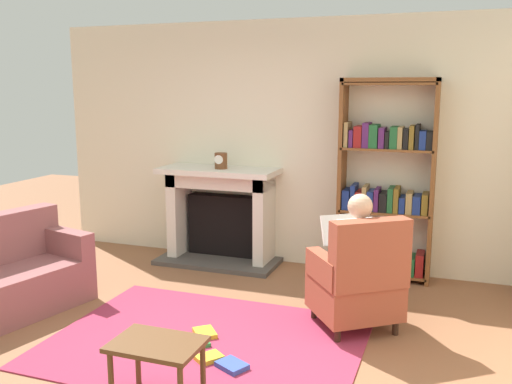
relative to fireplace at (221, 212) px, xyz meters
The scene contains 10 objects.
ground 2.47m from the fireplace, 72.80° to the right, with size 14.00×14.00×0.00m, color brown.
back_wall 1.08m from the fireplace, 19.51° to the left, with size 5.60×0.10×2.70m, color beige.
area_rug 2.20m from the fireplace, 70.41° to the right, with size 2.40×1.80×0.01m, color #9B2D49.
fireplace is the anchor object (origin of this frame).
mantel_clock 0.61m from the fireplace, 66.36° to the right, with size 0.14×0.14×0.18m.
bookshelf 1.86m from the fireplace, ahead, with size 0.96×0.32×2.07m.
armchair_reading 2.26m from the fireplace, 37.29° to the right, with size 0.88×0.88×0.97m.
seated_reader 2.14m from the fireplace, 36.40° to the right, with size 0.56×0.59×1.14m.
side_table 3.01m from the fireplace, 74.55° to the right, with size 0.56×0.39×0.42m.
scattered_books 2.36m from the fireplace, 68.85° to the right, with size 0.66×0.67×0.04m.
Camera 1 is at (1.74, -3.41, 1.96)m, focal length 39.05 mm.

